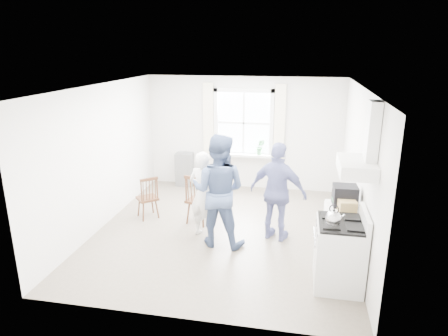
% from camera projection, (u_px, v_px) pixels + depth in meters
% --- Properties ---
extents(room_shell, '(4.62, 5.12, 2.64)m').
position_uv_depth(room_shell, '(223.00, 163.00, 6.90)').
color(room_shell, '#756A5A').
rests_on(room_shell, ground).
extents(window_assembly, '(1.88, 0.24, 1.70)m').
position_uv_depth(window_assembly, '(243.00, 127.00, 9.15)').
color(window_assembly, white).
rests_on(window_assembly, room_shell).
extents(range_hood, '(0.45, 0.76, 0.94)m').
position_uv_depth(range_hood, '(362.00, 155.00, 5.08)').
color(range_hood, white).
rests_on(range_hood, room_shell).
extents(shelf_unit, '(0.40, 0.30, 0.80)m').
position_uv_depth(shelf_unit, '(185.00, 169.00, 9.61)').
color(shelf_unit, slate).
rests_on(shelf_unit, ground).
extents(gas_stove, '(0.68, 0.76, 1.12)m').
position_uv_depth(gas_stove, '(340.00, 253.00, 5.52)').
color(gas_stove, silver).
rests_on(gas_stove, ground).
extents(kettle, '(0.21, 0.21, 0.30)m').
position_uv_depth(kettle, '(333.00, 218.00, 5.27)').
color(kettle, silver).
rests_on(kettle, gas_stove).
extents(low_cabinet, '(0.50, 0.55, 0.90)m').
position_uv_depth(low_cabinet, '(340.00, 234.00, 6.18)').
color(low_cabinet, white).
rests_on(low_cabinet, ground).
extents(stereo_stack, '(0.37, 0.33, 0.32)m').
position_uv_depth(stereo_stack, '(345.00, 196.00, 6.05)').
color(stereo_stack, black).
rests_on(stereo_stack, low_cabinet).
extents(cardboard_box, '(0.28, 0.22, 0.16)m').
position_uv_depth(cardboard_box, '(347.00, 206.00, 5.85)').
color(cardboard_box, tan).
rests_on(cardboard_box, low_cabinet).
extents(windsor_chair_a, '(0.51, 0.51, 0.87)m').
position_uv_depth(windsor_chair_a, '(149.00, 193.00, 7.66)').
color(windsor_chair_a, '#422515').
rests_on(windsor_chair_a, ground).
extents(windsor_chair_b, '(0.51, 0.50, 0.98)m').
position_uv_depth(windsor_chair_b, '(196.00, 195.00, 7.39)').
color(windsor_chair_b, '#422515').
rests_on(windsor_chair_b, ground).
extents(person_left, '(0.72, 0.72, 1.55)m').
position_uv_depth(person_left, '(204.00, 195.00, 6.89)').
color(person_left, silver).
rests_on(person_left, ground).
extents(person_mid, '(1.01, 1.01, 1.90)m').
position_uv_depth(person_mid, '(218.00, 191.00, 6.57)').
color(person_mid, '#44567E').
rests_on(person_mid, ground).
extents(person_right, '(1.28, 1.28, 1.72)m').
position_uv_depth(person_right, '(278.00, 192.00, 6.76)').
color(person_right, navy).
rests_on(person_right, ground).
extents(potted_plant, '(0.20, 0.20, 0.36)m').
position_uv_depth(potted_plant, '(260.00, 147.00, 9.12)').
color(potted_plant, '#306E38').
rests_on(potted_plant, window_assembly).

